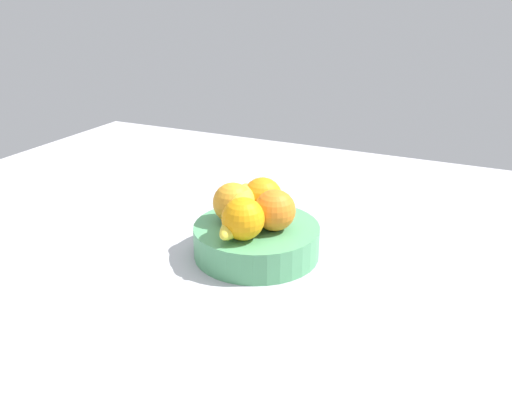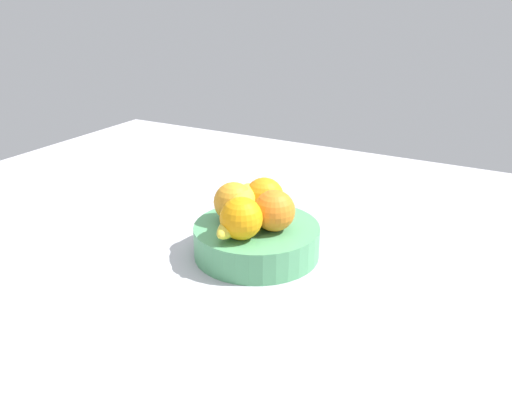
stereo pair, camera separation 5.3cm
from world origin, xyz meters
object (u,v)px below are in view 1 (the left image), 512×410
Objects in this scene: orange_front_left at (274,211)px; orange_center at (232,203)px; orange_front_right at (263,197)px; banana_bunch at (242,210)px; orange_back_left at (243,219)px; fruit_bowl at (256,241)px.

orange_front_left and orange_center have the same top height.
orange_front_right reaches higher than banana_bunch.
orange_back_left is (3.25, 5.25, 0.00)cm from orange_front_left.
orange_front_left reaches higher than banana_bunch.
fruit_bowl is 6.34cm from banana_bunch.
orange_center reaches higher than banana_bunch.
orange_center and orange_back_left have the same top height.
orange_back_left is at bearing 91.66° from fruit_bowl.
orange_front_right is (4.41, -4.92, 0.00)cm from orange_front_left.
orange_center is (4.57, 0.20, 6.34)cm from fruit_bowl.
orange_back_left is (-0.15, 5.28, 6.34)cm from fruit_bowl.
orange_front_left is 1.00× the size of orange_back_left.
orange_center is at bearing -47.12° from orange_back_left.
orange_center is at bearing 2.50° from fruit_bowl.
fruit_bowl is at bearing 101.61° from orange_front_right.
orange_back_left is 4.67cm from banana_bunch.
orange_back_left reaches higher than banana_bunch.
orange_front_left is at bearing -167.99° from banana_bunch.
orange_front_right and orange_center have the same top height.
fruit_bowl is at bearing -149.79° from banana_bunch.
orange_front_left is at bearing 131.88° from orange_front_right.
orange_front_left is 0.39× the size of banana_bunch.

